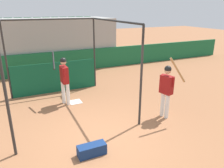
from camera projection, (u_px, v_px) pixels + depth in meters
ground_plane at (103, 138)px, 6.04m from camera, size 60.00×60.00×0.00m
outfield_wall at (54, 63)px, 11.85m from camera, size 24.00×0.12×1.19m
bleacher_section at (47, 43)px, 12.99m from camera, size 7.60×3.20×2.87m
batting_cage at (58, 66)px, 8.35m from camera, size 3.61×3.95×3.03m
home_plate at (75, 102)px, 8.37m from camera, size 0.44×0.44×0.02m
player_batter at (64, 76)px, 7.88m from camera, size 0.50×0.92×1.90m
player_waiting at (167, 87)px, 6.89m from camera, size 0.58×0.70×2.08m
equipment_bag at (92, 150)px, 5.33m from camera, size 0.70×0.28×0.28m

